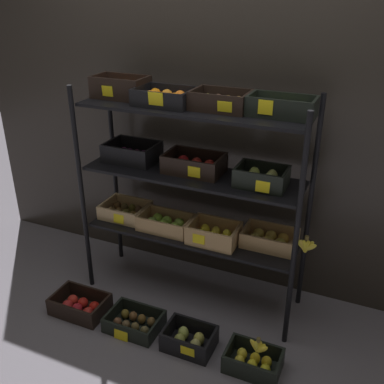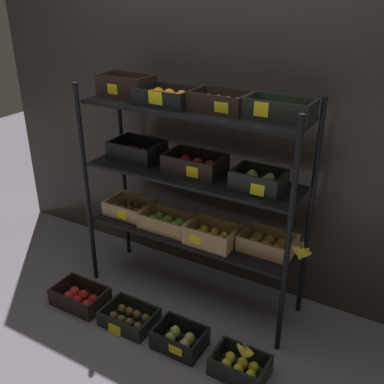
% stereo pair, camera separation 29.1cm
% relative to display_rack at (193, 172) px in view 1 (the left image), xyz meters
% --- Properties ---
extents(ground_plane, '(10.00, 10.00, 0.00)m').
position_rel_display_rack_xyz_m(ground_plane, '(-0.00, -0.01, -0.95)').
color(ground_plane, slate).
extents(storefront_wall, '(3.85, 0.12, 2.52)m').
position_rel_display_rack_xyz_m(storefront_wall, '(-0.00, 0.39, 0.31)').
color(storefront_wall, '#2D2823').
rests_on(storefront_wall, ground_plane).
extents(display_rack, '(1.58, 0.44, 1.50)m').
position_rel_display_rack_xyz_m(display_rack, '(0.00, 0.00, 0.00)').
color(display_rack, black).
rests_on(display_rack, ground_plane).
extents(crate_ground_apple_red, '(0.37, 0.24, 0.13)m').
position_rel_display_rack_xyz_m(crate_ground_apple_red, '(-0.61, -0.50, -0.90)').
color(crate_ground_apple_red, black).
rests_on(crate_ground_apple_red, ground_plane).
extents(crate_ground_kiwi, '(0.35, 0.26, 0.10)m').
position_rel_display_rack_xyz_m(crate_ground_kiwi, '(-0.20, -0.49, -0.91)').
color(crate_ground_kiwi, black).
rests_on(crate_ground_kiwi, ground_plane).
extents(crate_ground_pear, '(0.31, 0.23, 0.13)m').
position_rel_display_rack_xyz_m(crate_ground_pear, '(0.20, -0.50, -0.89)').
color(crate_ground_pear, black).
rests_on(crate_ground_pear, ground_plane).
extents(crate_ground_lemon, '(0.32, 0.22, 0.12)m').
position_rel_display_rack_xyz_m(crate_ground_lemon, '(0.61, -0.51, -0.90)').
color(crate_ground_lemon, black).
rests_on(crate_ground_lemon, ground_plane).
extents(banana_bunch_loose, '(0.13, 0.04, 0.11)m').
position_rel_display_rack_xyz_m(banana_bunch_loose, '(0.63, -0.51, -0.78)').
color(banana_bunch_loose, brown).
rests_on(banana_bunch_loose, crate_ground_lemon).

